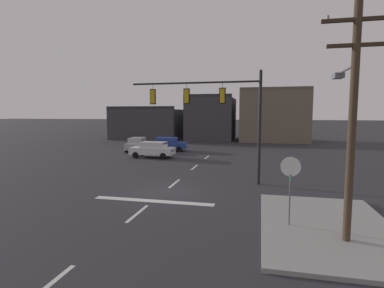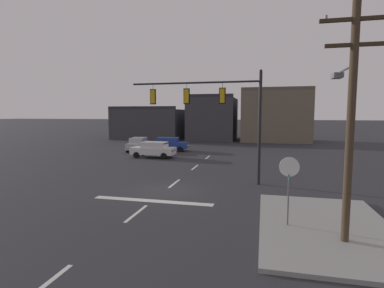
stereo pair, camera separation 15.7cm
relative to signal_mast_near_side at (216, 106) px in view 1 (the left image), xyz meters
The scene contains 11 objects.
ground_plane 6.35m from the signal_mast_near_side, 129.30° to the right, with size 400.00×400.00×0.00m, color #2B2B30.
sidewalk_near_corner 10.16m from the signal_mast_near_side, 52.59° to the right, with size 5.00×8.00×0.15m, color gray.
stop_bar_paint 7.53m from the signal_mast_near_side, 116.40° to the right, with size 6.40×0.50×0.01m, color silver.
lane_centreline 5.66m from the signal_mast_near_side, 156.77° to the right, with size 0.16×26.40×0.01m.
signal_mast_near_side is the anchor object (origin of this frame).
stop_sign 8.85m from the signal_mast_near_side, 61.76° to the right, with size 0.76×0.64×2.83m.
car_lot_nearside 18.57m from the signal_mast_near_side, 129.47° to the left, with size 2.39×4.62×1.61m.
car_lot_middle 12.94m from the signal_mast_near_side, 129.85° to the left, with size 4.48×1.98×1.61m.
car_lot_farside 17.53m from the signal_mast_near_side, 118.06° to the left, with size 4.62×2.37×1.61m.
utility_pole 10.13m from the signal_mast_near_side, 55.27° to the right, with size 2.20×2.70×8.09m.
building_row 32.86m from the signal_mast_near_side, 101.10° to the left, with size 32.65×12.64×8.39m.
Camera 1 is at (5.33, -16.36, 4.50)m, focal length 28.28 mm.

